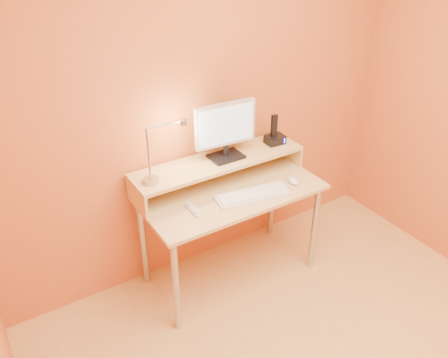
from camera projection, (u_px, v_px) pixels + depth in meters
wall_back at (205, 99)px, 2.97m from camera, size 3.00×0.04×2.50m
desk_leg_fl at (176, 287)px, 2.77m from camera, size 0.04×0.04×0.69m
desk_leg_fr at (314, 229)px, 3.27m from camera, size 0.04×0.04×0.69m
desk_leg_bl at (143, 243)px, 3.13m from camera, size 0.04×0.04×0.69m
desk_leg_br at (272, 196)px, 3.63m from camera, size 0.04×0.04×0.69m
desk_lower at (231, 192)px, 3.02m from camera, size 1.20×0.60×0.02m
shelf_riser_left at (137, 197)px, 2.82m from camera, size 0.02×0.30×0.14m
shelf_riser_right at (288, 151)px, 3.35m from camera, size 0.02×0.30×0.14m
desk_shelf at (219, 161)px, 3.04m from camera, size 1.20×0.30×0.02m
monitor_foot at (226, 156)px, 3.06m from camera, size 0.22×0.16×0.02m
monitor_neck at (226, 150)px, 3.03m from camera, size 0.04×0.04×0.07m
monitor_panel at (225, 124)px, 2.95m from camera, size 0.42×0.07×0.29m
monitor_back at (223, 123)px, 2.96m from camera, size 0.38×0.04×0.24m
monitor_screen at (227, 125)px, 2.93m from camera, size 0.38×0.03×0.25m
lamp_base at (151, 180)px, 2.78m from camera, size 0.10×0.10×0.02m
lamp_post at (149, 155)px, 2.69m from camera, size 0.01×0.01×0.33m
lamp_arm at (165, 124)px, 2.66m from camera, size 0.24×0.01×0.01m
lamp_head at (184, 122)px, 2.72m from camera, size 0.04×0.04×0.03m
lamp_bulb at (184, 125)px, 2.73m from camera, size 0.03×0.03×0.00m
phone_dock at (275, 139)px, 3.23m from camera, size 0.13×0.11×0.06m
phone_handset at (274, 126)px, 3.17m from camera, size 0.04×0.03×0.16m
phone_led at (284, 141)px, 3.21m from camera, size 0.01×0.00×0.04m
keyboard at (253, 195)px, 2.94m from camera, size 0.50×0.24×0.02m
mouse at (293, 181)px, 3.08m from camera, size 0.07×0.11×0.03m
remote_control at (193, 210)px, 2.80m from camera, size 0.04×0.16×0.02m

